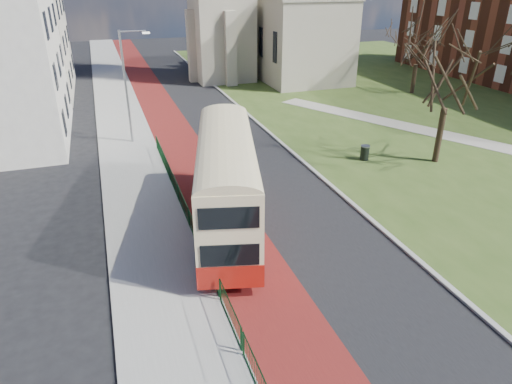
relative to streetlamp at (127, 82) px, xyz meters
name	(u,v)px	position (x,y,z in m)	size (l,w,h in m)	color
ground	(272,258)	(4.35, -18.00, -4.59)	(160.00, 160.00, 0.00)	black
road_carriageway	(204,127)	(5.85, 2.00, -4.59)	(9.00, 120.00, 0.01)	black
bus_lane	(172,131)	(3.15, 2.00, -4.59)	(3.40, 120.00, 0.01)	#591414
pavement_west	(124,135)	(-0.65, 2.00, -4.53)	(4.00, 120.00, 0.12)	gray
kerb_west	(150,132)	(1.35, 2.00, -4.53)	(0.25, 120.00, 0.13)	#999993
kerb_east	(249,115)	(10.45, 4.00, -4.53)	(0.25, 80.00, 0.13)	#999993
grass_green	(433,98)	(30.35, 4.00, -4.57)	(40.00, 80.00, 0.04)	#354D1B
footpath	(470,141)	(24.35, -8.00, -4.54)	(2.20, 36.00, 0.03)	#9E998C
pedestrian_railing	(189,217)	(1.40, -14.00, -4.04)	(0.07, 24.00, 1.12)	black
street_block_far	(13,37)	(-9.65, 20.00, 1.17)	(10.30, 16.30, 11.50)	#B8B09C
streetlamp	(127,82)	(0.00, 0.00, 0.00)	(2.13, 0.18, 8.00)	gray
bus	(227,179)	(3.24, -14.71, -1.91)	(5.32, 11.56, 4.71)	#A6170F
winter_tree_near	(453,62)	(19.03, -10.61, 2.03)	(8.07, 8.07, 9.50)	#302418
winter_tree_far	(419,41)	(29.71, 6.70, 0.74)	(5.59, 5.59, 7.65)	#322519
litter_bin	(365,153)	(14.60, -8.79, -4.04)	(0.64, 0.64, 1.01)	black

